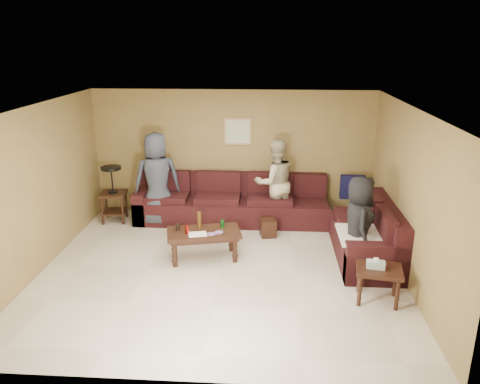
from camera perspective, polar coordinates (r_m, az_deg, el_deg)
The scene contains 10 objects.
room at distance 6.76m, azimuth -2.59°, elevation 3.13°, with size 5.60×5.50×2.50m.
sectional_sofa at distance 8.58m, azimuth 4.06°, elevation -2.96°, with size 4.65×2.90×0.97m.
coffee_table at distance 7.57m, azimuth -4.48°, elevation -5.26°, with size 1.27×0.83×0.77m.
end_table_left at distance 9.37m, azimuth -15.21°, elevation -0.11°, with size 0.54×0.54×1.10m.
side_table_right at distance 6.64m, azimuth 16.53°, elevation -9.42°, with size 0.67×0.58×0.64m.
waste_bin at distance 8.49m, azimuth 3.43°, elevation -4.37°, with size 0.27×0.27×0.32m, color black.
wall_art at distance 9.15m, azimuth -0.28°, elevation 7.39°, with size 0.52×0.04×0.52m.
person_left at distance 8.96m, azimuth -10.07°, elevation 1.55°, with size 0.87×0.57×1.78m, color #333948.
person_middle at distance 8.85m, azimuth 4.29°, elevation 1.17°, with size 0.81×0.63×1.66m, color #B8AC89.
person_right at distance 7.28m, azimuth 14.23°, elevation -3.86°, with size 0.73×0.48×1.50m, color black.
Camera 1 is at (0.73, -6.48, 3.42)m, focal length 35.00 mm.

